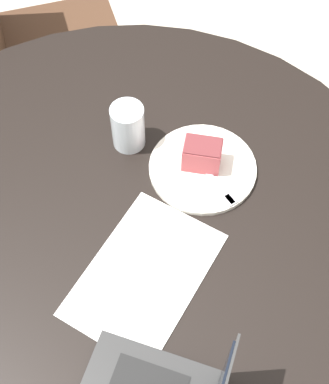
% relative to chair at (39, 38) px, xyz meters
% --- Properties ---
extents(ground_plane, '(12.00, 12.00, 0.00)m').
position_rel_chair_xyz_m(ground_plane, '(0.35, 0.90, -0.49)').
color(ground_plane, '#B7AD9E').
extents(dining_table, '(1.34, 1.34, 0.75)m').
position_rel_chair_xyz_m(dining_table, '(0.35, 0.90, 0.16)').
color(dining_table, black).
rests_on(dining_table, ground_plane).
extents(chair, '(0.56, 0.56, 0.96)m').
position_rel_chair_xyz_m(chair, '(0.00, 0.00, 0.00)').
color(chair, '#472D1E').
rests_on(chair, ground_plane).
extents(paper_document, '(0.38, 0.31, 0.00)m').
position_rel_chair_xyz_m(paper_document, '(0.38, 1.00, 0.26)').
color(paper_document, white).
rests_on(paper_document, dining_table).
extents(plate, '(0.25, 0.25, 0.01)m').
position_rel_chair_xyz_m(plate, '(0.10, 0.89, 0.26)').
color(plate, silver).
rests_on(plate, dining_table).
extents(cake_slice, '(0.10, 0.10, 0.07)m').
position_rel_chair_xyz_m(cake_slice, '(0.10, 0.88, 0.31)').
color(cake_slice, '#B74C51').
rests_on(cake_slice, plate).
extents(fork, '(0.05, 0.17, 0.00)m').
position_rel_chair_xyz_m(fork, '(0.11, 0.95, 0.27)').
color(fork, silver).
rests_on(fork, plate).
extents(water_glass, '(0.08, 0.08, 0.12)m').
position_rel_chair_xyz_m(water_glass, '(0.18, 0.72, 0.32)').
color(water_glass, silver).
rests_on(water_glass, dining_table).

